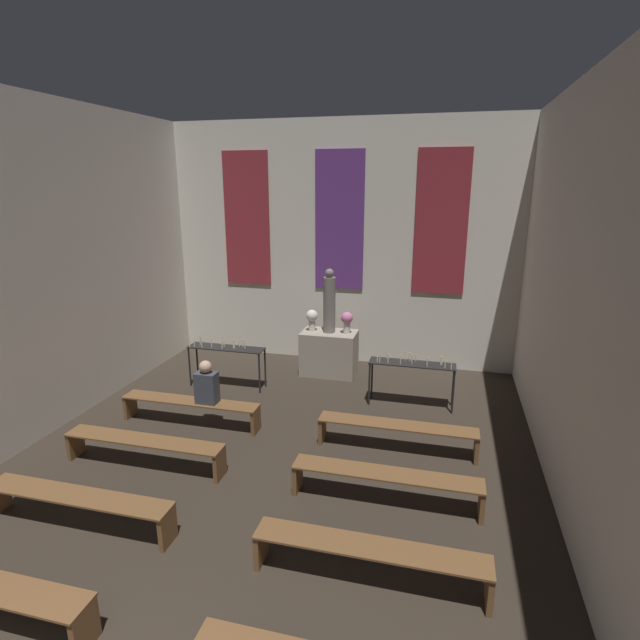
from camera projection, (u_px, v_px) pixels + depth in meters
name	position (u px, v px, depth m)	size (l,w,h in m)	color
wall_back	(340.00, 244.00, 11.16)	(8.03, 0.16, 5.39)	silver
wall_left	(16.00, 275.00, 7.52)	(0.12, 9.95, 5.39)	silver
wall_right	(591.00, 306.00, 5.64)	(0.12, 9.95, 5.39)	silver
altar	(329.00, 353.00, 10.82)	(1.18, 0.71, 0.95)	gray
statue	(329.00, 303.00, 10.52)	(0.26, 0.26, 1.37)	slate
flower_vase_left	(312.00, 318.00, 10.70)	(0.25, 0.25, 0.46)	beige
flower_vase_right	(347.00, 320.00, 10.52)	(0.25, 0.25, 0.46)	beige
candle_rack_left	(226.00, 352.00, 10.07)	(1.58, 0.39, 1.04)	black
candle_rack_right	(412.00, 369.00, 9.19)	(1.58, 0.39, 1.03)	black
pew_second_left	(78.00, 503.00, 5.98)	(2.45, 0.36, 0.45)	brown
pew_second_right	(369.00, 555.00, 5.14)	(2.45, 0.36, 0.45)	brown
pew_third_left	(144.00, 446.00, 7.27)	(2.45, 0.36, 0.45)	brown
pew_third_right	(386.00, 480.00, 6.43)	(2.45, 0.36, 0.45)	brown
pew_back_left	(190.00, 406.00, 8.56)	(2.45, 0.36, 0.45)	brown
pew_back_right	(397.00, 430.00, 7.72)	(2.45, 0.36, 0.45)	brown
person_seated	(207.00, 384.00, 8.37)	(0.36, 0.24, 0.75)	#383D47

